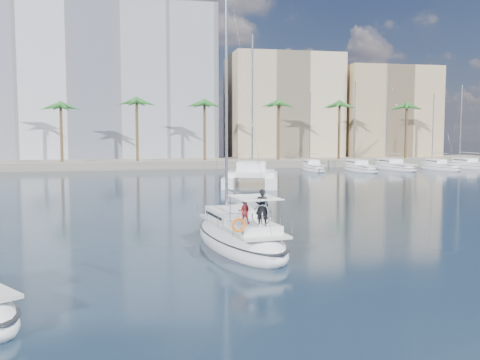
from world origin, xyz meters
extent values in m
plane|color=black|center=(0.00, 0.00, 0.00)|extent=(160.00, 160.00, 0.00)
cube|color=gray|center=(0.00, 61.00, 0.60)|extent=(120.00, 14.00, 1.20)
cube|color=silver|center=(-12.00, 73.00, 14.00)|extent=(42.00, 16.00, 28.00)
cube|color=beige|center=(22.00, 70.00, 10.00)|extent=(20.00, 14.00, 20.00)
cube|color=tan|center=(42.00, 68.00, 9.00)|extent=(18.00, 12.00, 18.00)
cylinder|color=brown|center=(0.00, 57.00, 5.25)|extent=(0.44, 0.44, 10.50)
sphere|color=#286C27|center=(0.00, 57.00, 10.50)|extent=(3.60, 3.60, 3.60)
cylinder|color=brown|center=(34.00, 57.00, 5.25)|extent=(0.44, 0.44, 10.50)
sphere|color=#286C27|center=(34.00, 57.00, 10.50)|extent=(3.60, 3.60, 3.60)
ellipsoid|color=white|center=(-1.48, -2.24, 0.30)|extent=(4.31, 10.15, 2.04)
ellipsoid|color=black|center=(-1.48, -2.24, 0.59)|extent=(4.35, 10.25, 0.18)
cube|color=silver|center=(-1.46, -2.43, 1.08)|extent=(3.11, 7.60, 0.12)
cube|color=white|center=(-1.60, -1.30, 1.44)|extent=(2.49, 3.45, 0.60)
cube|color=black|center=(-1.60, -1.30, 1.46)|extent=(2.46, 3.08, 0.14)
cylinder|color=#B7BABF|center=(-1.74, -0.18, 7.59)|extent=(0.15, 0.15, 12.91)
cylinder|color=#B7BABF|center=(-1.49, -2.15, 2.64)|extent=(0.60, 3.96, 0.11)
cube|color=white|center=(-1.23, -4.31, 1.32)|extent=(2.15, 2.67, 0.36)
cube|color=white|center=(-1.22, -4.40, 2.69)|extent=(2.15, 2.67, 0.04)
torus|color=silver|center=(-1.11, -5.25, 1.99)|extent=(0.96, 0.17, 0.96)
torus|color=orange|center=(-2.26, -5.77, 1.69)|extent=(0.65, 0.27, 0.64)
imported|color=black|center=(-1.05, -5.09, 2.32)|extent=(0.67, 0.52, 1.64)
imported|color=#AB1A1C|center=(-1.69, -4.32, 2.05)|extent=(0.63, 0.55, 1.11)
cube|color=white|center=(4.24, 28.99, 0.55)|extent=(4.18, 10.99, 1.10)
cube|color=white|center=(8.41, 27.81, 0.55)|extent=(4.18, 10.99, 1.10)
cube|color=white|center=(6.18, 27.87, 1.30)|extent=(6.42, 7.21, 0.50)
cube|color=white|center=(6.33, 28.40, 2.00)|extent=(3.84, 4.03, 1.00)
cube|color=black|center=(6.33, 28.40, 2.05)|extent=(3.74, 3.61, 0.18)
cylinder|color=#B7BABF|center=(6.78, 30.00, 8.89)|extent=(0.18, 0.18, 14.78)
ellipsoid|color=silver|center=(-1.10, 3.40, 0.30)|extent=(0.21, 0.40, 0.19)
sphere|color=silver|center=(-1.10, 3.60, 0.32)|extent=(0.11, 0.11, 0.11)
cube|color=gray|center=(-1.39, 3.40, 0.33)|extent=(0.46, 0.17, 0.11)
cube|color=gray|center=(-0.82, 3.40, 0.33)|extent=(0.46, 0.17, 0.11)
camera|label=1|loc=(-6.85, -27.74, 5.60)|focal=40.00mm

